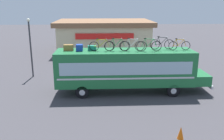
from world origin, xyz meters
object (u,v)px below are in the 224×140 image
Objects in this scene: rooftop_bicycle_3 at (132,46)px; traffic_cone at (181,133)px; luggage_bag_2 at (79,48)px; rooftop_bicycle_2 at (117,46)px; rooftop_bicycle_6 at (179,45)px; bus at (127,68)px; rooftop_bicycle_4 at (149,46)px; rooftop_bicycle_5 at (162,44)px; street_lamp at (30,44)px; luggage_bag_1 at (69,48)px; rooftop_bicycle_1 at (101,46)px; luggage_bag_3 at (92,48)px.

traffic_cone is at bearing -75.91° from rooftop_bicycle_3.
luggage_bag_2 is 2.72m from rooftop_bicycle_2.
bus is at bearing 178.41° from rooftop_bicycle_6.
rooftop_bicycle_4 is (1.50, -0.42, 1.72)m from bus.
street_lamp reaches higher than rooftop_bicycle_5.
rooftop_bicycle_6 reaches higher than traffic_cone.
luggage_bag_2 is 0.83× the size of traffic_cone.
rooftop_bicycle_5 is at bearing 160.06° from rooftop_bicycle_6.
luggage_bag_1 is 6.94m from rooftop_bicycle_5.
rooftop_bicycle_1 is 4.55m from rooftop_bicycle_5.
luggage_bag_3 is (-2.59, 0.11, 1.50)m from bus.
rooftop_bicycle_2 is 2.30m from rooftop_bicycle_4.
luggage_bag_2 is at bearing 179.39° from bus.
rooftop_bicycle_3 is at bearing -29.07° from street_lamp.
luggage_bag_1 is 1.25× the size of luggage_bag_2.
bus is 18.98× the size of luggage_bag_3.
rooftop_bicycle_1 is 3.41m from rooftop_bicycle_4.
rooftop_bicycle_6 is 7.73m from traffic_cone.
bus is at bearing 164.42° from rooftop_bicycle_4.
rooftop_bicycle_3 is 2.68× the size of traffic_cone.
luggage_bag_3 is 2.95m from rooftop_bicycle_3.
rooftop_bicycle_1 is 1.00× the size of rooftop_bicycle_2.
rooftop_bicycle_3 is at bearing -4.10° from rooftop_bicycle_1.
rooftop_bicycle_5 is (4.53, 0.43, 0.02)m from rooftop_bicycle_1.
bus is 7.03× the size of rooftop_bicycle_6.
street_lamp is (-8.56, 4.76, -0.62)m from rooftop_bicycle_3.
rooftop_bicycle_1 reaches higher than traffic_cone.
street_lamp is at bearing 159.12° from rooftop_bicycle_6.
rooftop_bicycle_5 is at bearing 7.03° from bus.
luggage_bag_1 reaches higher than luggage_bag_3.
rooftop_bicycle_1 is 0.97× the size of rooftop_bicycle_5.
luggage_bag_2 is at bearing -175.58° from luggage_bag_3.
street_lamp is (-6.34, 4.60, -0.60)m from rooftop_bicycle_1.
rooftop_bicycle_3 reaches higher than luggage_bag_3.
rooftop_bicycle_2 is 3.45m from rooftop_bicycle_5.
bus is 6.27× the size of rooftop_bicycle_4.
rooftop_bicycle_4 reaches higher than luggage_bag_3.
luggage_bag_3 is 0.34× the size of rooftop_bicycle_1.
rooftop_bicycle_1 reaches higher than luggage_bag_3.
rooftop_bicycle_1 is at bearing 175.90° from rooftop_bicycle_3.
street_lamp is (-3.93, 4.30, -0.43)m from luggage_bag_1.
rooftop_bicycle_5 reaches higher than luggage_bag_3.
rooftop_bicycle_4 is at bearing -7.16° from rooftop_bicycle_3.
rooftop_bicycle_1 reaches higher than bus.
luggage_bag_3 is 0.11× the size of street_lamp.
luggage_bag_2 is at bearing 176.04° from rooftop_bicycle_2.
rooftop_bicycle_3 is at bearing -7.37° from luggage_bag_3.
rooftop_bicycle_1 is 5.71m from rooftop_bicycle_6.
luggage_bag_1 is at bearing 177.88° from rooftop_bicycle_6.
rooftop_bicycle_6 reaches higher than luggage_bag_3.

